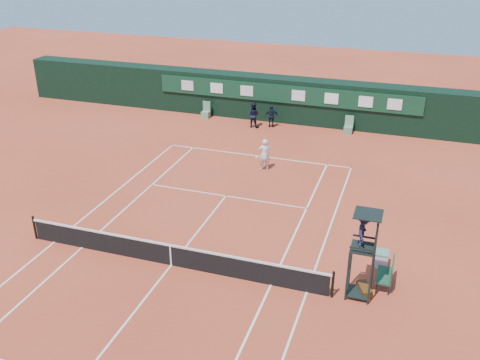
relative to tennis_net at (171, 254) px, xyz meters
name	(u,v)px	position (x,y,z in m)	size (l,w,h in m)	color
ground	(171,265)	(0.00, 0.00, -0.51)	(90.00, 90.00, 0.00)	#C5492E
court_lines	(171,265)	(0.00, 0.00, -0.50)	(11.05, 23.85, 0.01)	silver
tennis_net	(171,254)	(0.00, 0.00, 0.00)	(12.90, 0.10, 1.10)	black
back_wall	(287,99)	(0.00, 18.74, 1.00)	(40.00, 1.65, 3.00)	black
linesman_chair_left	(206,113)	(-5.50, 17.48, -0.19)	(0.55, 0.50, 1.15)	#5F9167
linesman_chair_right	(348,129)	(4.50, 17.48, -0.19)	(0.55, 0.50, 1.15)	#578565
umpire_chair	(364,238)	(7.28, 0.39, 1.95)	(0.96, 0.95, 3.42)	black
player_bench	(388,273)	(8.23, 1.30, 0.09)	(0.55, 1.20, 1.10)	#1B442C
tennis_bag	(364,290)	(7.49, 0.61, -0.36)	(0.36, 0.82, 0.31)	black
cooler	(381,259)	(7.89, 2.61, -0.18)	(0.57, 0.57, 0.65)	silver
tennis_ball	(213,184)	(-1.10, 7.49, -0.48)	(0.06, 0.06, 0.06)	#C9D230
player	(264,154)	(0.91, 10.16, 0.39)	(0.65, 0.43, 1.79)	silver
ball_kid_left	(253,115)	(-1.74, 16.66, 0.35)	(0.83, 0.65, 1.71)	black
ball_kid_right	(272,116)	(-0.57, 17.03, 0.26)	(0.90, 0.37, 1.53)	black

